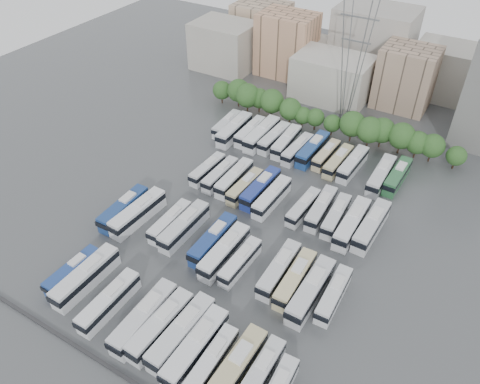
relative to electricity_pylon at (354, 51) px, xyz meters
The scene contains 50 objects.
ground 53.41m from the electricity_pylon, 92.29° to the right, with size 220.00×220.00×0.00m, color #424447.
parapet 85.04m from the electricity_pylon, 91.38° to the right, with size 56.00×0.50×0.50m, color #2D2D30.
tree_line 16.55m from the electricity_pylon, 109.37° to the right, with size 65.44×7.71×7.99m.
city_buildings 26.15m from the electricity_pylon, 113.40° to the left, with size 102.00×35.00×20.00m.
electricity_pylon is the anchor object (origin of this frame).
bus_r0_s1 78.11m from the electricity_pylon, 105.29° to the right, with size 2.65×11.03×3.44m.
bus_r0_s2 77.20m from the electricity_pylon, 103.05° to the right, with size 2.98×13.44×4.21m.
bus_r0_s4 77.74m from the electricity_pylon, 97.77° to the right, with size 2.79×12.36×3.87m.
bus_r0_s6 76.67m from the electricity_pylon, 92.62° to the right, with size 3.20×13.68×4.28m.
bus_r0_s7 76.40m from the electricity_pylon, 90.31° to the right, with size 3.29×13.21×4.12m.
bus_r0_s8 75.92m from the electricity_pylon, 87.61° to the right, with size 3.31×13.75×4.29m.
bus_r0_s9 76.97m from the electricity_pylon, 85.23° to the right, with size 3.02×13.62×4.27m.
bus_r0_s10 77.72m from the electricity_pylon, 82.93° to the right, with size 2.67×11.27×3.52m.
bus_r0_s11 77.89m from the electricity_pylon, 80.26° to the right, with size 3.25×13.72×4.29m.
bus_r0_s12 77.28m from the electricity_pylon, 77.64° to the right, with size 2.59×11.55×3.62m.
bus_r1_s0 63.92m from the electricity_pylon, 112.36° to the right, with size 3.12×12.66×3.95m.
bus_r1_s1 62.40m from the electricity_pylon, 109.60° to the right, with size 3.50×13.49×4.20m.
bus_r1_s3 59.33m from the electricity_pylon, 103.79° to the right, with size 2.60×11.27×3.53m.
bus_r1_s4 58.47m from the electricity_pylon, 100.63° to the right, with size 2.90×12.94×4.05m.
bus_r1_s6 57.86m from the electricity_pylon, 93.87° to the right, with size 2.84×12.71×3.98m.
bus_r1_s7 59.16m from the electricity_pylon, 90.40° to the right, with size 3.04×13.15×4.11m.
bus_r1_s8 59.66m from the electricity_pylon, 86.94° to the right, with size 2.69×11.00×3.43m.
bus_r1_s10 58.71m from the electricity_pylon, 80.06° to the right, with size 2.98×12.50×3.90m.
bus_r1_s11 59.80m from the electricity_pylon, 76.97° to the right, with size 3.00×12.44×3.88m.
bus_r1_s12 61.49m from the electricity_pylon, 74.09° to the right, with size 3.10×13.68×4.28m.
bus_r1_s13 61.27m from the electricity_pylon, 70.54° to the right, with size 2.77×11.38×3.55m.
bus_r2_s2 44.56m from the electricity_pylon, 114.35° to the right, with size 2.68×10.87×3.39m.
bus_r2_s3 43.56m from the electricity_pylon, 109.69° to the right, with size 2.53×11.23×3.52m.
bus_r2_s4 42.32m from the electricity_pylon, 105.22° to the right, with size 2.73×12.10×3.79m.
bus_r2_s5 42.74m from the electricity_pylon, 100.05° to the right, with size 2.87×11.23×3.50m.
bus_r2_s6 41.40m from the electricity_pylon, 95.62° to the right, with size 3.05×12.69×3.96m.
bus_r2_s7 42.47m from the electricity_pylon, 90.56° to the right, with size 2.97×12.23×3.82m.
bus_r2_s9 42.44m from the electricity_pylon, 80.69° to the right, with size 2.92×10.95×3.40m.
bus_r2_s10 41.77m from the electricity_pylon, 75.66° to the right, with size 3.16×12.04×3.75m.
bus_r2_s11 43.11m from the electricity_pylon, 71.16° to the right, with size 3.09×11.60×3.60m.
bus_r2_s12 44.81m from the electricity_pylon, 67.03° to the right, with size 2.95×13.35×4.19m.
bus_r2_s13 45.10m from the electricity_pylon, 62.13° to the right, with size 3.35×13.52×4.21m.
bus_r3_s0 34.82m from the electricity_pylon, 140.58° to the right, with size 2.93×11.17×3.48m.
bus_r3_s1 33.56m from the electricity_pylon, 133.96° to the right, with size 3.32×13.45×4.19m.
bus_r3_s2 30.67m from the electricity_pylon, 130.66° to the right, with size 2.74×11.82×3.70m.
bus_r3_s3 28.88m from the electricity_pylon, 124.75° to the right, with size 3.01×13.69×4.29m.
bus_r3_s4 27.42m from the electricity_pylon, 118.46° to the right, with size 2.96×12.03×3.75m.
bus_r3_s5 26.41m from the electricity_pylon, 110.21° to the right, with size 3.16×12.33×3.84m.
bus_r3_s6 26.78m from the electricity_pylon, 99.66° to the right, with size 3.12×11.67×3.62m.
bus_r3_s7 25.29m from the electricity_pylon, 91.11° to the right, with size 3.13×12.98×4.05m.
bus_r3_s8 25.70m from the electricity_pylon, 81.11° to the right, with size 2.78×10.87×3.38m.
bus_r3_s9 27.11m from the electricity_pylon, 72.58° to the right, with size 3.04×11.63×3.62m.
bus_r3_s10 27.54m from the electricity_pylon, 64.13° to the right, with size 3.21×12.29×3.82m.
bus_r3_s12 31.15m from the electricity_pylon, 51.96° to the right, with size 2.91×12.90×4.04m.
bus_r3_s13 31.85m from the electricity_pylon, 44.61° to the right, with size 3.03×12.17×3.79m.
Camera 1 is at (33.39, -54.42, 61.65)m, focal length 35.00 mm.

